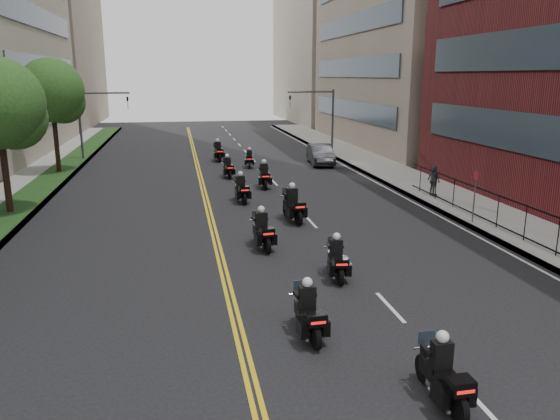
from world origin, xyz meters
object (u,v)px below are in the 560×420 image
at_px(motorcycle_4, 262,232).
at_px(motorcycle_6, 241,190).
at_px(motorcycle_2, 308,314).
at_px(motorcycle_9, 249,160).
at_px(motorcycle_3, 337,261).
at_px(motorcycle_1, 443,376).
at_px(parked_sedan, 320,154).
at_px(pedestrian_c, 434,181).
at_px(motorcycle_8, 228,168).
at_px(motorcycle_5, 293,206).
at_px(motorcycle_7, 264,177).
at_px(motorcycle_10, 218,152).

height_order(motorcycle_4, motorcycle_6, motorcycle_4).
relative_size(motorcycle_2, motorcycle_9, 1.07).
bearing_deg(motorcycle_3, motorcycle_6, 104.24).
bearing_deg(motorcycle_1, parked_sedan, 78.63).
bearing_deg(pedestrian_c, motorcycle_8, 42.55).
distance_m(motorcycle_1, motorcycle_9, 31.04).
xyz_separation_m(motorcycle_5, motorcycle_9, (0.00, 15.92, -0.13)).
height_order(motorcycle_1, motorcycle_5, motorcycle_5).
relative_size(motorcycle_6, parked_sedan, 0.48).
distance_m(motorcycle_2, pedestrian_c, 18.59).
bearing_deg(parked_sedan, motorcycle_4, -105.27).
height_order(motorcycle_1, motorcycle_7, motorcycle_7).
height_order(motorcycle_2, pedestrian_c, pedestrian_c).
distance_m(motorcycle_5, motorcycle_6, 4.92).
height_order(motorcycle_6, pedestrian_c, pedestrian_c).
distance_m(motorcycle_9, parked_sedan, 5.66).
bearing_deg(parked_sedan, motorcycle_9, -170.04).
relative_size(motorcycle_10, pedestrian_c, 1.42).
relative_size(motorcycle_4, parked_sedan, 0.49).
xyz_separation_m(motorcycle_7, pedestrian_c, (8.90, -4.76, 0.33)).
bearing_deg(motorcycle_1, motorcycle_8, 92.99).
distance_m(motorcycle_4, motorcycle_9, 19.87).
bearing_deg(parked_sedan, motorcycle_10, 163.25).
relative_size(motorcycle_1, motorcycle_7, 0.92).
height_order(motorcycle_7, pedestrian_c, pedestrian_c).
xyz_separation_m(motorcycle_2, motorcycle_10, (-0.02, 31.17, 0.08)).
xyz_separation_m(motorcycle_9, motorcycle_10, (-2.08, 3.60, 0.12)).
height_order(motorcycle_5, motorcycle_9, motorcycle_5).
relative_size(motorcycle_3, motorcycle_9, 1.04).
bearing_deg(motorcycle_6, motorcycle_2, -96.14).
height_order(motorcycle_4, motorcycle_7, motorcycle_7).
height_order(motorcycle_4, motorcycle_5, motorcycle_5).
distance_m(motorcycle_1, motorcycle_7, 23.31).
bearing_deg(motorcycle_3, motorcycle_8, 101.07).
bearing_deg(motorcycle_3, motorcycle_4, 123.33).
xyz_separation_m(motorcycle_6, parked_sedan, (7.58, 11.83, 0.11)).
bearing_deg(motorcycle_7, motorcycle_9, 92.31).
xyz_separation_m(motorcycle_8, motorcycle_10, (-0.08, 7.52, 0.08)).
distance_m(motorcycle_1, motorcycle_3, 7.51).
distance_m(motorcycle_5, parked_sedan, 17.29).
bearing_deg(parked_sedan, motorcycle_3, -97.81).
bearing_deg(motorcycle_1, motorcycle_10, 92.21).
relative_size(motorcycle_5, motorcycle_8, 1.15).
bearing_deg(motorcycle_6, motorcycle_8, 84.58).
bearing_deg(motorcycle_8, motorcycle_7, -69.19).
bearing_deg(motorcycle_5, motorcycle_8, 92.21).
bearing_deg(motorcycle_1, motorcycle_2, 119.60).
distance_m(motorcycle_7, parked_sedan, 9.97).
relative_size(motorcycle_1, motorcycle_9, 1.05).
height_order(parked_sedan, pedestrian_c, pedestrian_c).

